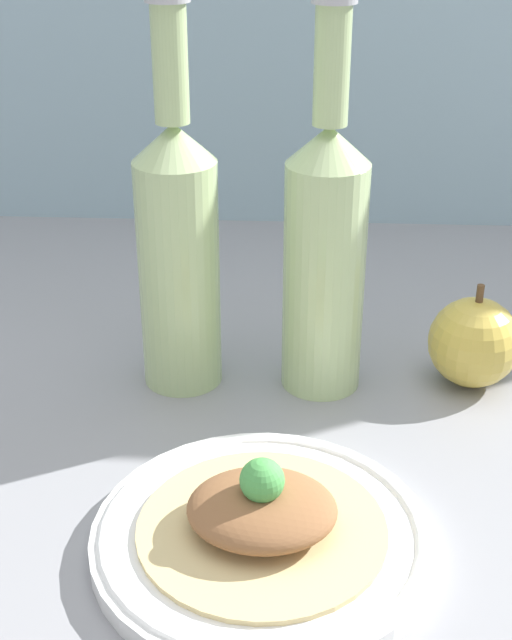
% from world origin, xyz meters
% --- Properties ---
extents(ground_plane, '(1.80, 1.10, 0.04)m').
position_xyz_m(ground_plane, '(0.00, 0.00, -0.02)').
color(ground_plane, gray).
extents(plate, '(0.23, 0.23, 0.02)m').
position_xyz_m(plate, '(-0.06, -0.09, 0.01)').
color(plate, white).
rests_on(plate, ground_plane).
extents(plated_food, '(0.17, 0.17, 0.06)m').
position_xyz_m(plated_food, '(-0.06, -0.09, 0.03)').
color(plated_food, '#D6BC7F').
rests_on(plated_food, plate).
extents(cider_bottle_left, '(0.07, 0.07, 0.33)m').
position_xyz_m(cider_bottle_left, '(-0.14, 0.13, 0.13)').
color(cider_bottle_left, '#B7D18E').
rests_on(cider_bottle_left, ground_plane).
extents(cider_bottle_right, '(0.07, 0.07, 0.33)m').
position_xyz_m(cider_bottle_right, '(-0.02, 0.13, 0.13)').
color(cider_bottle_right, '#B7D18E').
rests_on(cider_bottle_right, ground_plane).
extents(apple, '(0.08, 0.08, 0.09)m').
position_xyz_m(apple, '(0.12, 0.14, 0.04)').
color(apple, gold).
rests_on(apple, ground_plane).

